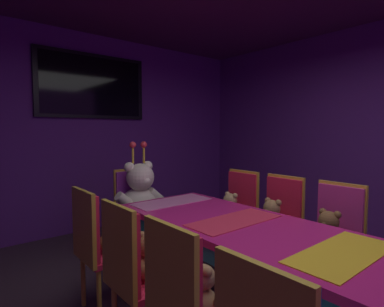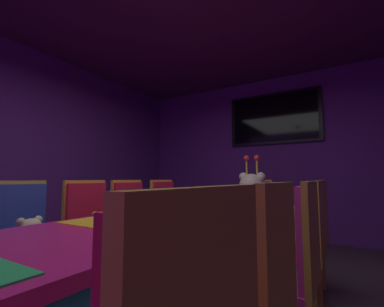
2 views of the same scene
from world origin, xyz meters
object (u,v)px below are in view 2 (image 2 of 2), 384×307
(teddy_left_4, at_px, (176,214))
(teddy_right_1, at_px, (219,288))
(chair_right_1, at_px, (257,297))
(teddy_left_1, at_px, (30,243))
(chair_right_2, at_px, (297,255))
(chair_right_4, at_px, (315,224))
(chair_left_1, at_px, (19,239))
(chair_left_3, at_px, (132,218))
(teddy_left_3, at_px, (142,220))
(teddy_right_4, at_px, (297,224))
(king_teddy_bear, at_px, (251,200))
(chair_left_2, at_px, (90,226))
(throne_chair, at_px, (256,209))
(chair_right_3, at_px, (309,236))
(banquet_table, at_px, (166,229))
(teddy_right_3, at_px, (288,233))
(wall_tv, at_px, (274,118))
(chair_left_4, at_px, (166,212))
(teddy_right_2, at_px, (269,251))
(teddy_left_2, at_px, (101,230))

(teddy_left_4, xyz_separation_m, teddy_right_1, (1.35, -1.68, 0.01))
(chair_right_1, bearing_deg, teddy_left_1, -1.06)
(teddy_left_4, relative_size, chair_right_1, 0.31)
(chair_right_2, relative_size, chair_right_4, 1.00)
(chair_left_1, relative_size, chair_left_3, 1.00)
(teddy_left_3, height_order, teddy_right_4, teddy_right_4)
(teddy_left_4, height_order, teddy_right_1, teddy_right_1)
(king_teddy_bear, bearing_deg, chair_right_1, 18.77)
(chair_right_2, bearing_deg, teddy_left_1, 20.14)
(teddy_left_1, relative_size, chair_left_2, 0.31)
(chair_right_2, relative_size, throne_chair, 1.00)
(chair_right_3, bearing_deg, teddy_right_4, -72.47)
(teddy_left_1, relative_size, chair_right_4, 0.31)
(teddy_right_1, height_order, chair_right_2, chair_right_2)
(chair_left_3, bearing_deg, chair_right_4, 19.05)
(teddy_left_3, bearing_deg, chair_left_3, -180.00)
(banquet_table, relative_size, teddy_left_4, 9.53)
(banquet_table, xyz_separation_m, chair_left_2, (-0.82, 0.01, -0.06))
(teddy_left_4, bearing_deg, teddy_right_1, -51.27)
(chair_left_1, relative_size, chair_right_1, 1.00)
(teddy_left_3, distance_m, teddy_right_4, 1.47)
(chair_right_1, height_order, teddy_right_3, chair_right_1)
(chair_left_1, xyz_separation_m, king_teddy_bear, (0.83, 2.36, 0.13))
(chair_left_1, height_order, chair_left_3, same)
(banquet_table, height_order, teddy_left_1, teddy_left_1)
(chair_left_2, xyz_separation_m, teddy_right_4, (1.48, 1.08, -0.01))
(chair_right_1, distance_m, wall_tv, 4.03)
(chair_left_4, height_order, teddy_right_1, chair_left_4)
(throne_chair, bearing_deg, teddy_left_1, -15.28)
(chair_left_1, bearing_deg, teddy_right_1, -1.07)
(chair_left_2, bearing_deg, banquet_table, -0.65)
(teddy_left_4, relative_size, wall_tv, 0.20)
(banquet_table, distance_m, chair_right_2, 0.84)
(chair_left_3, distance_m, wall_tv, 3.08)
(teddy_right_1, height_order, teddy_right_2, teddy_right_2)
(chair_right_2, bearing_deg, chair_left_3, -16.74)
(teddy_right_4, bearing_deg, throne_chair, -53.17)
(teddy_left_2, height_order, chair_right_1, chair_right_1)
(throne_chair, bearing_deg, wall_tv, 180.00)
(teddy_right_1, height_order, teddy_right_4, teddy_right_1)
(teddy_left_2, relative_size, teddy_right_3, 0.84)
(throne_chair, bearing_deg, chair_right_2, 23.17)
(teddy_left_2, distance_m, teddy_right_1, 1.46)
(chair_left_2, relative_size, king_teddy_bear, 1.16)
(chair_left_2, xyz_separation_m, teddy_left_3, (0.13, 0.51, -0.01))
(banquet_table, bearing_deg, teddy_right_4, 58.51)
(chair_right_3, bearing_deg, teddy_left_3, 1.75)
(teddy_left_3, height_order, chair_right_4, chair_right_4)
(chair_left_2, xyz_separation_m, chair_right_4, (1.63, 1.08, 0.00))
(wall_tv, bearing_deg, chair_left_4, -112.45)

